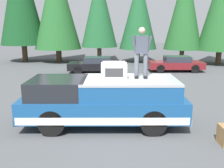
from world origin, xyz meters
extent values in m
plane|color=#4C4F51|center=(0.00, 0.00, 0.00)|extent=(90.00, 90.00, 0.00)
cube|color=navy|center=(-0.11, 0.35, 0.70)|extent=(2.00, 5.50, 0.70)
cube|color=silver|center=(-0.11, 0.35, 0.51)|extent=(2.01, 5.39, 0.24)
cube|color=black|center=(-0.11, 1.86, 1.35)|extent=(1.84, 1.87, 0.60)
cube|color=navy|center=(-0.11, -0.53, 1.31)|extent=(1.92, 3.19, 0.52)
cube|color=#A8AAAF|center=(-0.11, -0.53, 1.61)|extent=(1.94, 3.19, 0.08)
cube|color=#232326|center=(-0.11, 3.04, 0.43)|extent=(1.96, 0.16, 0.20)
cube|color=#B2B5BA|center=(-0.11, -2.34, 0.43)|extent=(1.96, 0.16, 0.20)
cylinder|color=black|center=(-0.96, 1.94, 0.42)|extent=(0.30, 0.84, 0.84)
cylinder|color=black|center=(0.74, 1.94, 0.42)|extent=(0.30, 0.84, 0.84)
cylinder|color=black|center=(-0.96, -1.25, 0.42)|extent=(0.30, 0.84, 0.84)
cylinder|color=black|center=(0.74, -1.25, 0.42)|extent=(0.30, 0.84, 0.84)
cube|color=silver|center=(-0.10, -0.02, 1.91)|extent=(0.64, 0.84, 0.52)
cube|color=#2D2D30|center=(-0.42, -0.02, 1.91)|extent=(0.01, 0.59, 0.29)
cube|color=#99999E|center=(-0.10, -0.02, 2.19)|extent=(0.58, 0.76, 0.04)
cylinder|color=#4C515B|center=(0.00, -1.08, 2.07)|extent=(0.15, 0.15, 0.84)
cube|color=black|center=(-0.04, -1.08, 1.69)|extent=(0.26, 0.11, 0.08)
cylinder|color=#4C515B|center=(0.00, -0.78, 2.07)|extent=(0.15, 0.15, 0.84)
cube|color=black|center=(-0.04, -0.78, 1.69)|extent=(0.26, 0.11, 0.08)
cube|color=#474C5B|center=(0.00, -0.93, 2.78)|extent=(0.24, 0.40, 0.58)
sphere|color=beige|center=(0.00, -0.93, 3.23)|extent=(0.22, 0.22, 0.22)
cylinder|color=#474C5B|center=(-0.03, -1.17, 2.78)|extent=(0.09, 0.23, 0.58)
cylinder|color=#474C5B|center=(-0.03, -0.68, 2.78)|extent=(0.09, 0.23, 0.58)
cube|color=maroon|center=(10.65, -4.81, 0.49)|extent=(1.64, 4.10, 0.50)
cube|color=#282D38|center=(10.65, -4.91, 0.95)|extent=(1.31, 1.89, 0.42)
cylinder|color=black|center=(9.93, -3.54, 0.31)|extent=(0.20, 0.62, 0.62)
cylinder|color=black|center=(11.37, -3.54, 0.31)|extent=(0.20, 0.62, 0.62)
cylinder|color=black|center=(9.93, -6.08, 0.31)|extent=(0.20, 0.62, 0.62)
cylinder|color=black|center=(11.37, -6.08, 0.31)|extent=(0.20, 0.62, 0.62)
cube|color=black|center=(10.12, 1.19, 0.49)|extent=(1.64, 4.10, 0.50)
cube|color=#282D38|center=(10.12, 1.09, 0.95)|extent=(1.31, 1.89, 0.42)
cylinder|color=black|center=(9.40, 2.46, 0.31)|extent=(0.20, 0.62, 0.62)
cylinder|color=black|center=(10.84, 2.46, 0.31)|extent=(0.20, 0.62, 0.62)
cylinder|color=black|center=(9.40, -0.08, 0.31)|extent=(0.20, 0.62, 0.62)
cylinder|color=black|center=(10.84, -0.08, 0.31)|extent=(0.20, 0.62, 0.62)
cylinder|color=#4C3826|center=(14.24, -9.56, 0.64)|extent=(0.48, 0.48, 1.28)
cone|color=#235B28|center=(14.24, -9.56, 5.44)|extent=(3.97, 3.97, 8.33)
cylinder|color=#4C3826|center=(15.08, -6.47, 0.65)|extent=(0.41, 0.41, 1.29)
cone|color=#235B28|center=(15.08, -6.47, 5.08)|extent=(3.41, 3.41, 7.58)
cylinder|color=#4C3826|center=(15.83, -2.44, 0.64)|extent=(0.42, 0.42, 1.27)
cone|color=#1E562D|center=(15.83, -2.44, 4.63)|extent=(3.52, 3.52, 6.71)
cylinder|color=#4C3826|center=(15.45, 1.20, 0.75)|extent=(0.40, 0.40, 1.49)
cone|color=#1E562D|center=(15.45, 1.20, 4.88)|extent=(3.34, 3.34, 6.78)
cylinder|color=#4C3826|center=(15.93, 5.14, 0.63)|extent=(0.52, 0.52, 1.26)
cone|color=#235B28|center=(15.93, 5.14, 5.44)|extent=(4.33, 4.33, 8.36)
cylinder|color=#4C3826|center=(16.29, 8.52, 0.82)|extent=(0.51, 0.51, 1.63)
camera|label=1|loc=(-8.42, 0.06, 3.37)|focal=40.57mm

